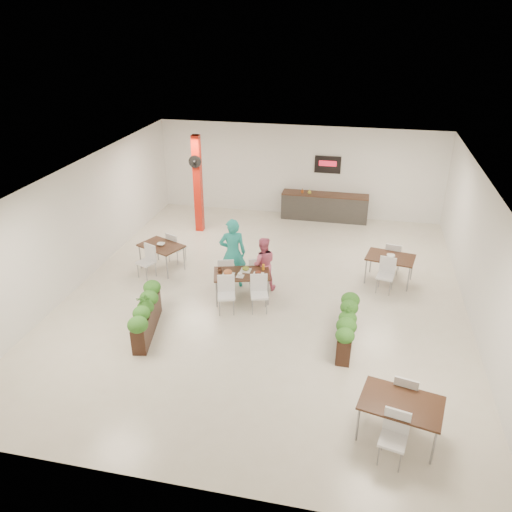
{
  "coord_description": "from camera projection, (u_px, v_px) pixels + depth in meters",
  "views": [
    {
      "loc": [
        2.11,
        -11.03,
        6.6
      ],
      "look_at": [
        -0.26,
        0.0,
        1.1
      ],
      "focal_mm": 35.0,
      "sensor_mm": 36.0,
      "label": 1
    }
  ],
  "objects": [
    {
      "name": "diner_man",
      "position": [
        233.0,
        253.0,
        13.03
      ],
      "size": [
        0.8,
        0.63,
        1.92
      ],
      "primitive_type": "imported",
      "rotation": [
        0.0,
        0.0,
        3.41
      ],
      "color": "teal",
      "rests_on": "ground"
    },
    {
      "name": "planter_right",
      "position": [
        347.0,
        324.0,
        10.89
      ],
      "size": [
        0.45,
        1.85,
        0.96
      ],
      "rotation": [
        0.0,
        0.0,
        1.54
      ],
      "color": "black",
      "rests_on": "ground"
    },
    {
      "name": "room_shell",
      "position": [
        266.0,
        224.0,
        12.1
      ],
      "size": [
        10.1,
        12.1,
        3.22
      ],
      "color": "white",
      "rests_on": "ground"
    },
    {
      "name": "side_table_c",
      "position": [
        401.0,
        407.0,
        8.38
      ],
      "size": [
        1.51,
        1.67,
        0.92
      ],
      "rotation": [
        0.0,
        0.0,
        -0.21
      ],
      "color": "#331F11",
      "rests_on": "ground"
    },
    {
      "name": "service_counter",
      "position": [
        324.0,
        206.0,
        17.55
      ],
      "size": [
        3.0,
        0.64,
        2.2
      ],
      "color": "#302C2A",
      "rests_on": "ground"
    },
    {
      "name": "side_table_b",
      "position": [
        390.0,
        261.0,
        13.36
      ],
      "size": [
        1.38,
        1.67,
        0.92
      ],
      "rotation": [
        0.0,
        0.0,
        -0.19
      ],
      "color": "#331F11",
      "rests_on": "ground"
    },
    {
      "name": "main_table",
      "position": [
        242.0,
        277.0,
        12.52
      ],
      "size": [
        1.61,
        1.89,
        0.92
      ],
      "rotation": [
        0.0,
        0.0,
        0.27
      ],
      "color": "#331F11",
      "rests_on": "ground"
    },
    {
      "name": "diner_woman",
      "position": [
        263.0,
        264.0,
        12.98
      ],
      "size": [
        0.83,
        0.72,
        1.46
      ],
      "primitive_type": "imported",
      "rotation": [
        0.0,
        0.0,
        3.41
      ],
      "color": "#E56589",
      "rests_on": "ground"
    },
    {
      "name": "red_column",
      "position": [
        198.0,
        183.0,
        16.16
      ],
      "size": [
        0.4,
        0.41,
        3.2
      ],
      "color": "red",
      "rests_on": "ground"
    },
    {
      "name": "planter_left",
      "position": [
        146.0,
        313.0,
        11.26
      ],
      "size": [
        0.7,
        1.88,
        1.0
      ],
      "rotation": [
        0.0,
        0.0,
        1.77
      ],
      "color": "black",
      "rests_on": "ground"
    },
    {
      "name": "ground",
      "position": [
        266.0,
        295.0,
        12.98
      ],
      "size": [
        12.0,
        12.0,
        0.0
      ],
      "primitive_type": "plane",
      "color": "beige",
      "rests_on": "ground"
    },
    {
      "name": "side_table_a",
      "position": [
        161.0,
        249.0,
        14.03
      ],
      "size": [
        1.41,
        1.65,
        0.92
      ],
      "rotation": [
        0.0,
        0.0,
        -0.42
      ],
      "color": "#331F11",
      "rests_on": "ground"
    }
  ]
}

